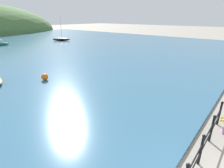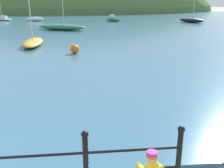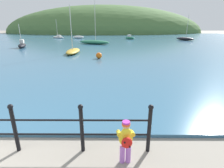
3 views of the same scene
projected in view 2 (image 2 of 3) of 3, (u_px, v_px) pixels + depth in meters
The scene contains 9 objects.
water at pixel (59, 25), 32.90m from camera, with size 80.00×60.00×0.10m, color #386684.
far_hillside at pixel (72, 11), 70.02m from camera, with size 75.74×41.66×20.39m.
boat_red_dinghy at pixel (113, 19), 36.59m from camera, with size 2.20×2.14×0.94m.
boat_mid_harbor at pixel (33, 42), 17.76m from camera, with size 1.24×3.82×4.61m.
boat_twin_mast at pixel (62, 27), 26.65m from camera, with size 5.24×3.24×6.18m.
boat_nearest_quay at pixel (192, 20), 35.14m from camera, with size 3.09×3.74×4.66m.
boat_blue_hull at pixel (35, 19), 37.07m from camera, with size 2.49×1.04×0.61m.
boat_green_fishing at pixel (3, 19), 38.08m from camera, with size 3.39×2.48×4.00m.
mooring_buoy at pixel (75, 49), 15.23m from camera, with size 0.52×0.52×0.52m, color orange.
Camera 2 is at (3.01, -2.12, 3.14)m, focal length 42.00 mm.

